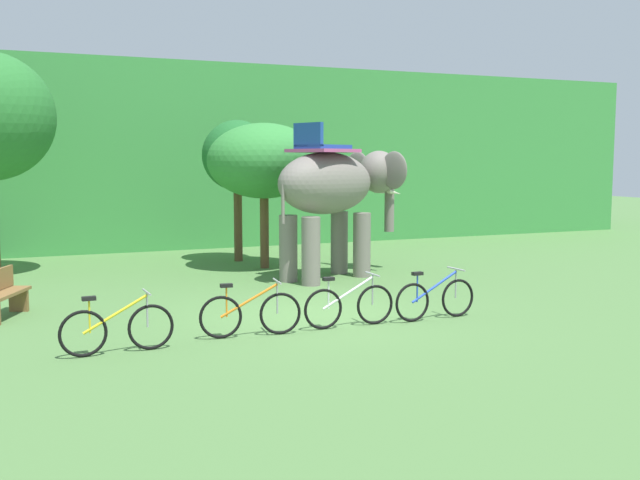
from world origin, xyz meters
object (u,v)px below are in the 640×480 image
Objects in this scene: elephant at (335,189)px; bike_orange at (251,314)px; bike_white at (349,305)px; bike_blue at (435,299)px; wooden_bench at (1,293)px; tree_far_right at (264,161)px; tree_center_right at (237,156)px; bike_yellow at (117,328)px.

elephant reaches higher than bike_orange.
bike_white is at bearing -111.60° from elephant.
wooden_bench is at bearing 156.30° from bike_blue.
bike_blue is (1.71, -0.06, 0.00)m from bike_white.
tree_far_right reaches higher than bike_orange.
bike_white is at bearing -29.34° from wooden_bench.
bike_white is 1.11× the size of wooden_bench.
tree_far_right is 2.27× the size of bike_blue.
bike_white is 1.00× the size of bike_blue.
tree_center_right is 1.64m from tree_far_right.
bike_orange is (-2.70, -7.26, -2.49)m from tree_far_right.
bike_orange is (2.17, 0.24, 0.00)m from bike_yellow.
tree_center_right reaches higher than bike_yellow.
bike_orange is 1.80m from bike_white.
bike_orange is 1.00× the size of bike_white.
bike_blue is at bearing -2.02° from bike_white.
bike_orange and bike_white have the same top height.
tree_center_right is at bearing 63.14° from bike_yellow.
wooden_bench is (-6.51, -4.11, -2.40)m from tree_far_right.
tree_far_right is 2.53× the size of wooden_bench.
elephant is at bearing 68.40° from bike_white.
bike_orange is at bearing -39.63° from wooden_bench.
bike_blue is (3.51, -0.06, 0.00)m from bike_orange.
elephant is 5.44m from bike_blue.
bike_yellow is at bearing -116.86° from tree_center_right.
wooden_bench is at bearing 115.79° from bike_yellow.
tree_center_right is 2.37× the size of bike_orange.
bike_blue is 8.00m from wooden_bench.
tree_far_right is at bearing -81.03° from tree_center_right.
tree_far_right is 8.14m from bike_orange.
elephant is at bearing -70.43° from tree_center_right.
bike_yellow is 5.68m from bike_blue.
bike_blue is at bearing -83.19° from tree_center_right.
tree_far_right is at bearing 32.27° from wooden_bench.
tree_far_right reaches higher than bike_white.
elephant is at bearing 86.75° from bike_blue.
bike_blue is at bearing 1.78° from bike_yellow.
bike_blue is (-0.29, -5.12, -1.82)m from elephant.
tree_far_right is 2.27× the size of bike_yellow.
bike_white is at bearing 0.03° from bike_orange.
elephant is 5.73m from bike_white.
wooden_bench is at bearing -147.73° from tree_far_right.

